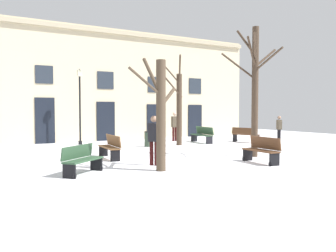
{
  "coord_description": "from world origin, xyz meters",
  "views": [
    {
      "loc": [
        -8.17,
        -11.78,
        2.0
      ],
      "look_at": [
        0.0,
        1.91,
        1.23
      ],
      "focal_mm": 38.47,
      "sensor_mm": 36.0,
      "label": 1
    }
  ],
  "objects": [
    {
      "name": "ground_plane",
      "position": [
        0.0,
        0.0,
        0.0
      ],
      "size": [
        35.29,
        35.29,
        0.0
      ],
      "primitive_type": "plane",
      "color": "white"
    },
    {
      "name": "building_facade",
      "position": [
        -0.0,
        9.74,
        3.56
      ],
      "size": [
        22.06,
        0.6,
        7.05
      ],
      "color": "beige",
      "rests_on": "ground"
    },
    {
      "name": "tree_near_facade",
      "position": [
        2.41,
        4.79,
        2.13
      ],
      "size": [
        2.21,
        1.81,
        4.8
      ],
      "color": "#423326",
      "rests_on": "ground"
    },
    {
      "name": "tree_foreground",
      "position": [
        2.56,
        -0.82,
        2.98
      ],
      "size": [
        2.53,
        2.29,
        5.37
      ],
      "color": "#423326",
      "rests_on": "ground"
    },
    {
      "name": "tree_right_of_center",
      "position": [
        -2.45,
        -1.71,
        1.94
      ],
      "size": [
        2.25,
        1.51,
        3.77
      ],
      "color": "#4C3D2D",
      "rests_on": "ground"
    },
    {
      "name": "streetlamp",
      "position": [
        -2.11,
        7.97,
        2.56
      ],
      "size": [
        0.3,
        0.3,
        4.22
      ],
      "color": "black",
      "rests_on": "ground"
    },
    {
      "name": "litter_bin",
      "position": [
        0.66,
        5.02,
        0.4
      ],
      "size": [
        0.46,
        0.46,
        0.8
      ],
      "color": "#2D3D2D",
      "rests_on": "ground"
    },
    {
      "name": "bench_facing_shops",
      "position": [
        -2.8,
        1.71,
        0.49
      ],
      "size": [
        0.61,
        1.85,
        0.95
      ],
      "rotation": [
        0.0,
        0.0,
        4.62
      ],
      "color": "brown",
      "rests_on": "ground"
    },
    {
      "name": "bench_far_corner",
      "position": [
        1.54,
        -2.25,
        0.48
      ],
      "size": [
        0.61,
        1.61,
        0.96
      ],
      "rotation": [
        0.0,
        0.0,
        4.64
      ],
      "color": "#51331E",
      "rests_on": "ground"
    },
    {
      "name": "bench_near_lamp",
      "position": [
        4.4,
        5.32,
        0.49
      ],
      "size": [
        0.7,
        1.95,
        0.94
      ],
      "rotation": [
        0.0,
        0.0,
        4.61
      ],
      "color": "#2D4C33",
      "rests_on": "ground"
    },
    {
      "name": "bench_near_center_tree",
      "position": [
        6.67,
        4.13,
        0.46
      ],
      "size": [
        0.91,
        1.73,
        0.89
      ],
      "rotation": [
        0.0,
        0.0,
        1.84
      ],
      "color": "#51331E",
      "rests_on": "ground"
    },
    {
      "name": "bench_by_litter_bin",
      "position": [
        -4.84,
        -1.06,
        0.45
      ],
      "size": [
        1.54,
        1.37,
        0.89
      ],
      "rotation": [
        0.0,
        0.0,
        0.68
      ],
      "color": "#2D4C33",
      "rests_on": "ground"
    },
    {
      "name": "person_near_bench",
      "position": [
        8.75,
        3.44,
        0.86
      ],
      "size": [
        0.37,
        0.44,
        1.57
      ],
      "rotation": [
        0.0,
        0.0,
        4.25
      ],
      "color": "black",
      "rests_on": "ground"
    },
    {
      "name": "person_strolling",
      "position": [
        -2.12,
        -0.67,
        0.98
      ],
      "size": [
        0.42,
        0.43,
        1.75
      ],
      "rotation": [
        0.0,
        0.0,
        2.31
      ],
      "color": "#350F0F",
      "rests_on": "ground"
    },
    {
      "name": "person_crossing_plaza",
      "position": [
        3.54,
        7.04,
        1.01
      ],
      "size": [
        0.38,
        0.24,
        1.8
      ],
      "rotation": [
        0.0,
        0.0,
        0.0
      ],
      "color": "#350F0F",
      "rests_on": "ground"
    }
  ]
}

